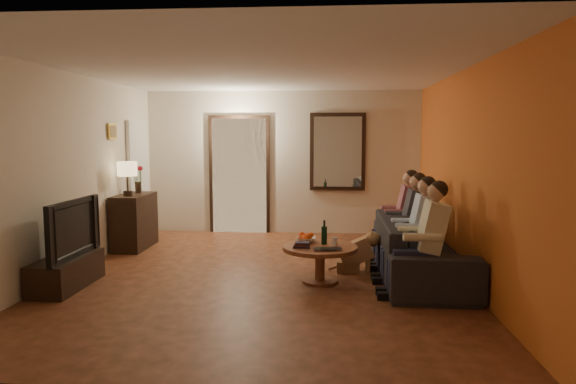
# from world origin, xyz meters

# --- Properties ---
(floor) EXTENTS (5.00, 6.00, 0.01)m
(floor) POSITION_xyz_m (0.00, 0.00, 0.00)
(floor) COLOR #442612
(floor) RESTS_ON ground
(ceiling) EXTENTS (5.00, 6.00, 0.01)m
(ceiling) POSITION_xyz_m (0.00, 0.00, 2.60)
(ceiling) COLOR white
(ceiling) RESTS_ON back_wall
(back_wall) EXTENTS (5.00, 0.02, 2.60)m
(back_wall) POSITION_xyz_m (0.00, 3.00, 1.30)
(back_wall) COLOR beige
(back_wall) RESTS_ON floor
(front_wall) EXTENTS (5.00, 0.02, 2.60)m
(front_wall) POSITION_xyz_m (0.00, -3.00, 1.30)
(front_wall) COLOR beige
(front_wall) RESTS_ON floor
(left_wall) EXTENTS (0.02, 6.00, 2.60)m
(left_wall) POSITION_xyz_m (-2.50, 0.00, 1.30)
(left_wall) COLOR beige
(left_wall) RESTS_ON floor
(right_wall) EXTENTS (0.02, 6.00, 2.60)m
(right_wall) POSITION_xyz_m (2.50, 0.00, 1.30)
(right_wall) COLOR beige
(right_wall) RESTS_ON floor
(orange_accent) EXTENTS (0.01, 6.00, 2.60)m
(orange_accent) POSITION_xyz_m (2.49, 0.00, 1.30)
(orange_accent) COLOR orange
(orange_accent) RESTS_ON right_wall
(kitchen_doorway) EXTENTS (1.00, 0.06, 2.10)m
(kitchen_doorway) POSITION_xyz_m (-0.80, 2.98, 1.05)
(kitchen_doorway) COLOR #FFE0A5
(kitchen_doorway) RESTS_ON floor
(door_trim) EXTENTS (1.12, 0.04, 2.22)m
(door_trim) POSITION_xyz_m (-0.80, 2.97, 1.05)
(door_trim) COLOR black
(door_trim) RESTS_ON floor
(fridge_glimpse) EXTENTS (0.45, 0.03, 1.70)m
(fridge_glimpse) POSITION_xyz_m (-0.55, 2.98, 0.90)
(fridge_glimpse) COLOR silver
(fridge_glimpse) RESTS_ON floor
(mirror_frame) EXTENTS (1.00, 0.05, 1.40)m
(mirror_frame) POSITION_xyz_m (1.00, 2.96, 1.50)
(mirror_frame) COLOR black
(mirror_frame) RESTS_ON back_wall
(mirror_glass) EXTENTS (0.86, 0.02, 1.26)m
(mirror_glass) POSITION_xyz_m (1.00, 2.93, 1.50)
(mirror_glass) COLOR white
(mirror_glass) RESTS_ON back_wall
(white_door) EXTENTS (0.06, 0.85, 2.04)m
(white_door) POSITION_xyz_m (-2.46, 2.30, 1.02)
(white_door) COLOR white
(white_door) RESTS_ON floor
(framed_art) EXTENTS (0.03, 0.28, 0.24)m
(framed_art) POSITION_xyz_m (-2.47, 1.30, 1.85)
(framed_art) COLOR #B28C33
(framed_art) RESTS_ON left_wall
(art_canvas) EXTENTS (0.01, 0.22, 0.18)m
(art_canvas) POSITION_xyz_m (-2.46, 1.30, 1.85)
(art_canvas) COLOR brown
(art_canvas) RESTS_ON left_wall
(dresser) EXTENTS (0.45, 0.97, 0.86)m
(dresser) POSITION_xyz_m (-2.25, 1.50, 0.43)
(dresser) COLOR black
(dresser) RESTS_ON floor
(table_lamp) EXTENTS (0.30, 0.30, 0.54)m
(table_lamp) POSITION_xyz_m (-2.25, 1.28, 1.13)
(table_lamp) COLOR beige
(table_lamp) RESTS_ON dresser
(flower_vase) EXTENTS (0.14, 0.14, 0.44)m
(flower_vase) POSITION_xyz_m (-2.25, 1.72, 1.08)
(flower_vase) COLOR #B0122B
(flower_vase) RESTS_ON dresser
(tv_stand) EXTENTS (0.45, 1.09, 0.36)m
(tv_stand) POSITION_xyz_m (-2.25, -0.67, 0.18)
(tv_stand) COLOR black
(tv_stand) RESTS_ON floor
(tv) EXTENTS (1.18, 0.15, 0.68)m
(tv) POSITION_xyz_m (-2.25, -0.67, 0.70)
(tv) COLOR black
(tv) RESTS_ON tv_stand
(sofa) EXTENTS (2.53, 1.03, 0.73)m
(sofa) POSITION_xyz_m (1.99, 0.13, 0.37)
(sofa) COLOR black
(sofa) RESTS_ON floor
(person_a) EXTENTS (0.60, 0.40, 1.20)m
(person_a) POSITION_xyz_m (1.89, -0.77, 0.60)
(person_a) COLOR tan
(person_a) RESTS_ON sofa
(person_b) EXTENTS (0.60, 0.40, 1.20)m
(person_b) POSITION_xyz_m (1.89, -0.17, 0.60)
(person_b) COLOR tan
(person_b) RESTS_ON sofa
(person_c) EXTENTS (0.60, 0.40, 1.20)m
(person_c) POSITION_xyz_m (1.89, 0.43, 0.60)
(person_c) COLOR tan
(person_c) RESTS_ON sofa
(person_d) EXTENTS (0.60, 0.40, 1.20)m
(person_d) POSITION_xyz_m (1.89, 1.03, 0.60)
(person_d) COLOR tan
(person_d) RESTS_ON sofa
(dog) EXTENTS (0.56, 0.25, 0.56)m
(dog) POSITION_xyz_m (1.19, 0.29, 0.28)
(dog) COLOR #986446
(dog) RESTS_ON floor
(coffee_table) EXTENTS (0.96, 0.96, 0.45)m
(coffee_table) POSITION_xyz_m (0.73, -0.23, 0.23)
(coffee_table) COLOR brown
(coffee_table) RESTS_ON floor
(bowl) EXTENTS (0.26, 0.26, 0.06)m
(bowl) POSITION_xyz_m (0.55, -0.01, 0.48)
(bowl) COLOR white
(bowl) RESTS_ON coffee_table
(oranges) EXTENTS (0.20, 0.20, 0.08)m
(oranges) POSITION_xyz_m (0.55, -0.01, 0.55)
(oranges) COLOR #FE5015
(oranges) RESTS_ON bowl
(wine_bottle) EXTENTS (0.07, 0.07, 0.31)m
(wine_bottle) POSITION_xyz_m (0.78, -0.13, 0.60)
(wine_bottle) COLOR black
(wine_bottle) RESTS_ON coffee_table
(wine_glass) EXTENTS (0.06, 0.06, 0.10)m
(wine_glass) POSITION_xyz_m (0.91, -0.18, 0.50)
(wine_glass) COLOR silver
(wine_glass) RESTS_ON coffee_table
(book_stack) EXTENTS (0.20, 0.15, 0.07)m
(book_stack) POSITION_xyz_m (0.51, -0.33, 0.48)
(book_stack) COLOR black
(book_stack) RESTS_ON coffee_table
(laptop) EXTENTS (0.36, 0.26, 0.03)m
(laptop) POSITION_xyz_m (0.83, -0.51, 0.46)
(laptop) COLOR black
(laptop) RESTS_ON coffee_table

